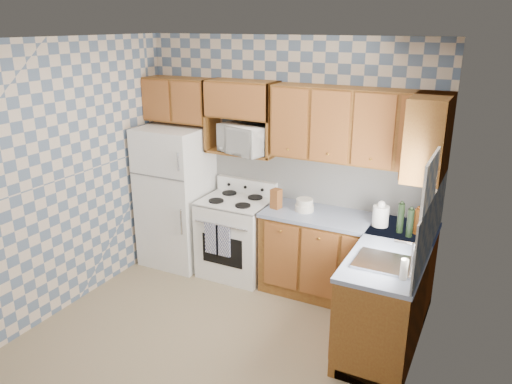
% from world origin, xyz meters
% --- Properties ---
extents(floor, '(3.40, 3.40, 0.00)m').
position_xyz_m(floor, '(0.00, 0.00, 0.00)').
color(floor, '#917A5A').
rests_on(floor, ground).
extents(back_wall, '(3.40, 0.02, 2.70)m').
position_xyz_m(back_wall, '(0.00, 1.60, 1.35)').
color(back_wall, slate).
rests_on(back_wall, ground).
extents(right_wall, '(0.02, 3.20, 2.70)m').
position_xyz_m(right_wall, '(1.70, 0.00, 1.35)').
color(right_wall, slate).
rests_on(right_wall, ground).
extents(backsplash_back, '(2.60, 0.02, 0.56)m').
position_xyz_m(backsplash_back, '(0.40, 1.59, 1.20)').
color(backsplash_back, white).
rests_on(backsplash_back, back_wall).
extents(backsplash_right, '(0.02, 1.60, 0.56)m').
position_xyz_m(backsplash_right, '(1.69, 0.80, 1.20)').
color(backsplash_right, white).
rests_on(backsplash_right, right_wall).
extents(refrigerator, '(0.75, 0.70, 1.68)m').
position_xyz_m(refrigerator, '(-1.27, 1.25, 0.84)').
color(refrigerator, white).
rests_on(refrigerator, floor).
extents(stove_body, '(0.76, 0.65, 0.90)m').
position_xyz_m(stove_body, '(-0.47, 1.28, 0.45)').
color(stove_body, white).
rests_on(stove_body, floor).
extents(cooktop, '(0.76, 0.65, 0.02)m').
position_xyz_m(cooktop, '(-0.47, 1.28, 0.91)').
color(cooktop, silver).
rests_on(cooktop, stove_body).
extents(backguard, '(0.76, 0.08, 0.17)m').
position_xyz_m(backguard, '(-0.47, 1.55, 1.00)').
color(backguard, white).
rests_on(backguard, cooktop).
extents(dish_towel_left, '(0.17, 0.02, 0.36)m').
position_xyz_m(dish_towel_left, '(-0.59, 0.93, 0.55)').
color(dish_towel_left, navy).
rests_on(dish_towel_left, stove_body).
extents(dish_towel_right, '(0.17, 0.02, 0.36)m').
position_xyz_m(dish_towel_right, '(-0.44, 0.93, 0.55)').
color(dish_towel_right, navy).
rests_on(dish_towel_right, stove_body).
extents(base_cabinets_back, '(1.75, 0.60, 0.88)m').
position_xyz_m(base_cabinets_back, '(0.82, 1.30, 0.44)').
color(base_cabinets_back, brown).
rests_on(base_cabinets_back, floor).
extents(base_cabinets_right, '(0.60, 1.60, 0.88)m').
position_xyz_m(base_cabinets_right, '(1.40, 0.80, 0.44)').
color(base_cabinets_right, brown).
rests_on(base_cabinets_right, floor).
extents(countertop_back, '(1.77, 0.63, 0.04)m').
position_xyz_m(countertop_back, '(0.82, 1.30, 0.90)').
color(countertop_back, slate).
rests_on(countertop_back, base_cabinets_back).
extents(countertop_right, '(0.63, 1.60, 0.04)m').
position_xyz_m(countertop_right, '(1.40, 0.80, 0.90)').
color(countertop_right, slate).
rests_on(countertop_right, base_cabinets_right).
extents(upper_cabinets_back, '(1.75, 0.33, 0.74)m').
position_xyz_m(upper_cabinets_back, '(0.82, 1.44, 1.85)').
color(upper_cabinets_back, brown).
rests_on(upper_cabinets_back, back_wall).
extents(upper_cabinets_fridge, '(0.82, 0.33, 0.50)m').
position_xyz_m(upper_cabinets_fridge, '(-1.29, 1.44, 1.97)').
color(upper_cabinets_fridge, brown).
rests_on(upper_cabinets_fridge, back_wall).
extents(upper_cabinets_right, '(0.33, 0.70, 0.74)m').
position_xyz_m(upper_cabinets_right, '(1.53, 1.25, 1.85)').
color(upper_cabinets_right, brown).
rests_on(upper_cabinets_right, right_wall).
extents(microwave_shelf, '(0.80, 0.33, 0.03)m').
position_xyz_m(microwave_shelf, '(-0.47, 1.44, 1.44)').
color(microwave_shelf, brown).
rests_on(microwave_shelf, back_wall).
extents(microwave, '(0.66, 0.54, 0.32)m').
position_xyz_m(microwave, '(-0.39, 1.38, 1.61)').
color(microwave, white).
rests_on(microwave, microwave_shelf).
extents(sink, '(0.48, 0.40, 0.03)m').
position_xyz_m(sink, '(1.40, 0.45, 0.93)').
color(sink, '#B7B7BC').
rests_on(sink, countertop_right).
extents(window, '(0.02, 0.66, 0.86)m').
position_xyz_m(window, '(1.69, 0.45, 1.45)').
color(window, white).
rests_on(window, right_wall).
extents(bottle_0, '(0.06, 0.06, 0.29)m').
position_xyz_m(bottle_0, '(1.37, 1.17, 1.07)').
color(bottle_0, black).
rests_on(bottle_0, countertop_back).
extents(bottle_1, '(0.06, 0.06, 0.27)m').
position_xyz_m(bottle_1, '(1.47, 1.11, 1.06)').
color(bottle_1, black).
rests_on(bottle_1, countertop_back).
extents(bottle_2, '(0.06, 0.06, 0.25)m').
position_xyz_m(bottle_2, '(1.52, 1.21, 1.05)').
color(bottle_2, '#5F2F0F').
rests_on(bottle_2, countertop_back).
extents(knife_block, '(0.12, 0.12, 0.21)m').
position_xyz_m(knife_block, '(0.05, 1.23, 1.03)').
color(knife_block, brown).
rests_on(knife_block, countertop_back).
extents(electric_kettle, '(0.16, 0.16, 0.20)m').
position_xyz_m(electric_kettle, '(1.17, 1.25, 1.02)').
color(electric_kettle, white).
rests_on(electric_kettle, countertop_back).
extents(food_containers, '(0.20, 0.20, 0.13)m').
position_xyz_m(food_containers, '(0.35, 1.29, 0.99)').
color(food_containers, beige).
rests_on(food_containers, countertop_back).
extents(soap_bottle, '(0.06, 0.06, 0.17)m').
position_xyz_m(soap_bottle, '(1.59, 0.25, 1.01)').
color(soap_bottle, beige).
rests_on(soap_bottle, countertop_right).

